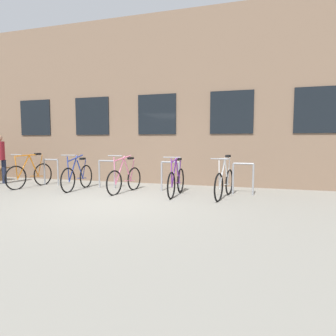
# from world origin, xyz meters

# --- Properties ---
(ground_plane) EXTENTS (42.00, 42.00, 0.00)m
(ground_plane) POSITION_xyz_m (0.00, 0.00, 0.00)
(ground_plane) COLOR gray
(storefront_building) EXTENTS (28.00, 7.49, 5.51)m
(storefront_building) POSITION_xyz_m (-0.00, 6.92, 2.75)
(storefront_building) COLOR #7A604C
(storefront_building) RESTS_ON ground
(bike_rack) EXTENTS (6.57, 0.05, 0.85)m
(bike_rack) POSITION_xyz_m (-0.17, 1.90, 0.51)
(bike_rack) COLOR gray
(bike_rack) RESTS_ON ground
(bicycle_white) EXTENTS (0.45, 1.69, 1.08)m
(bicycle_white) POSITION_xyz_m (2.40, 1.35, 0.39)
(bicycle_white) COLOR black
(bicycle_white) RESTS_ON ground
(bicycle_pink) EXTENTS (0.44, 1.63, 1.07)m
(bicycle_pink) POSITION_xyz_m (-0.32, 1.35, 0.38)
(bicycle_pink) COLOR black
(bicycle_pink) RESTS_ON ground
(bicycle_orange) EXTENTS (0.44, 1.71, 1.06)m
(bicycle_orange) POSITION_xyz_m (-3.50, 1.35, 0.40)
(bicycle_orange) COLOR black
(bicycle_orange) RESTS_ON ground
(bicycle_blue) EXTENTS (0.44, 1.68, 1.06)m
(bicycle_blue) POSITION_xyz_m (-1.85, 1.38, 0.38)
(bicycle_blue) COLOR black
(bicycle_blue) RESTS_ON ground
(bicycle_purple) EXTENTS (0.44, 1.65, 1.05)m
(bicycle_purple) POSITION_xyz_m (1.16, 1.33, 0.38)
(bicycle_purple) COLOR black
(bicycle_purple) RESTS_ON ground
(person_browsing) EXTENTS (0.32, 0.33, 1.63)m
(person_browsing) POSITION_xyz_m (-5.00, 1.69, 0.93)
(person_browsing) COLOR #1E2338
(person_browsing) RESTS_ON ground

